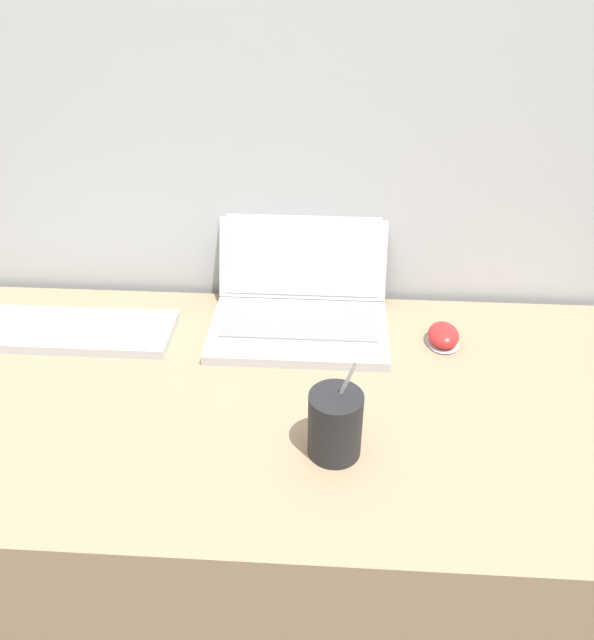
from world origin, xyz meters
TOP-DOWN VIEW (x-y plane):
  - wall_back at (0.00, 0.72)m, footprint 7.00×0.04m
  - desk at (0.00, 0.34)m, footprint 1.49×0.68m
  - laptop at (0.06, 0.58)m, footprint 0.36×0.30m
  - drink_cup at (0.13, 0.21)m, footprint 0.09×0.09m
  - computer_mouse at (0.35, 0.52)m, footprint 0.07×0.08m
  - external_keyboard at (-0.40, 0.50)m, footprint 0.41×0.15m

SIDE VIEW (x-z plane):
  - desk at x=0.00m, z-range 0.00..0.76m
  - external_keyboard at x=-0.40m, z-range 0.76..0.78m
  - computer_mouse at x=0.35m, z-range 0.76..0.80m
  - laptop at x=0.06m, z-range 0.71..0.91m
  - drink_cup at x=0.13m, z-range 0.73..0.92m
  - wall_back at x=0.00m, z-range 0.00..2.50m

